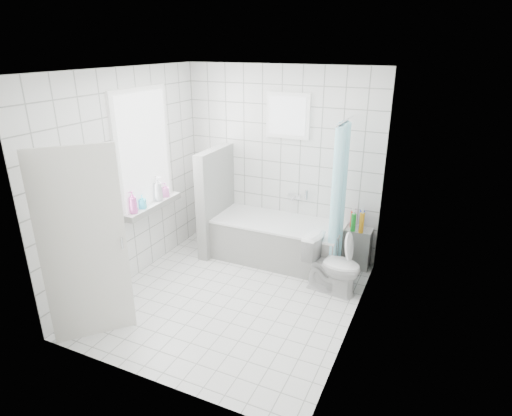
% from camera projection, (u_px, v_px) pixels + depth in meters
% --- Properties ---
extents(ground, '(3.00, 3.00, 0.00)m').
position_uv_depth(ground, '(232.00, 297.00, 5.12)').
color(ground, white).
rests_on(ground, ground).
extents(ceiling, '(3.00, 3.00, 0.00)m').
position_uv_depth(ceiling, '(227.00, 70.00, 4.18)').
color(ceiling, white).
rests_on(ceiling, ground).
extents(wall_back, '(2.80, 0.02, 2.60)m').
position_uv_depth(wall_back, '(281.00, 162.00, 5.92)').
color(wall_back, white).
rests_on(wall_back, ground).
extents(wall_front, '(2.80, 0.02, 2.60)m').
position_uv_depth(wall_front, '(141.00, 253.00, 3.38)').
color(wall_front, white).
rests_on(wall_front, ground).
extents(wall_left, '(0.02, 3.00, 2.60)m').
position_uv_depth(wall_left, '(128.00, 179.00, 5.19)').
color(wall_left, white).
rests_on(wall_left, ground).
extents(wall_right, '(0.02, 3.00, 2.60)m').
position_uv_depth(wall_right, '(359.00, 215.00, 4.11)').
color(wall_right, white).
rests_on(wall_right, ground).
extents(window_left, '(0.01, 0.90, 1.40)m').
position_uv_depth(window_left, '(145.00, 150.00, 5.32)').
color(window_left, white).
rests_on(window_left, wall_left).
extents(window_back, '(0.50, 0.01, 0.50)m').
position_uv_depth(window_back, '(287.00, 116.00, 5.61)').
color(window_back, white).
rests_on(window_back, wall_back).
extents(window_sill, '(0.18, 1.02, 0.08)m').
position_uv_depth(window_sill, '(153.00, 206.00, 5.57)').
color(window_sill, white).
rests_on(window_sill, wall_left).
extents(door, '(0.57, 0.62, 2.00)m').
position_uv_depth(door, '(84.00, 247.00, 4.14)').
color(door, silver).
rests_on(door, ground).
extents(bathtub, '(1.76, 0.77, 0.58)m').
position_uv_depth(bathtub, '(278.00, 240.00, 5.92)').
color(bathtub, white).
rests_on(bathtub, ground).
extents(partition_wall, '(0.15, 0.85, 1.50)m').
position_uv_depth(partition_wall, '(216.00, 201.00, 6.07)').
color(partition_wall, white).
rests_on(partition_wall, ground).
extents(tiled_ledge, '(0.40, 0.24, 0.55)m').
position_uv_depth(tiled_ledge, '(355.00, 248.00, 5.75)').
color(tiled_ledge, white).
rests_on(tiled_ledge, ground).
extents(toilet, '(0.73, 0.47, 0.70)m').
position_uv_depth(toilet, '(333.00, 265.00, 5.15)').
color(toilet, white).
rests_on(toilet, ground).
extents(curtain_rod, '(0.02, 0.80, 0.02)m').
position_uv_depth(curtain_rod, '(345.00, 121.00, 4.96)').
color(curtain_rod, silver).
rests_on(curtain_rod, wall_back).
extents(shower_curtain, '(0.14, 0.48, 1.78)m').
position_uv_depth(shower_curtain, '(337.00, 197.00, 5.18)').
color(shower_curtain, '#56E5FC').
rests_on(shower_curtain, curtain_rod).
extents(tub_faucet, '(0.18, 0.06, 0.06)m').
position_uv_depth(tub_faucet, '(294.00, 196.00, 5.96)').
color(tub_faucet, silver).
rests_on(tub_faucet, wall_back).
extents(sill_bottles, '(0.13, 0.79, 0.33)m').
position_uv_depth(sill_bottles, '(150.00, 194.00, 5.47)').
color(sill_bottles, '#BBBDC2').
rests_on(sill_bottles, window_sill).
extents(ledge_bottles, '(0.20, 0.19, 0.27)m').
position_uv_depth(ledge_bottles, '(358.00, 221.00, 5.57)').
color(ledge_bottles, '#1731BE').
rests_on(ledge_bottles, tiled_ledge).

